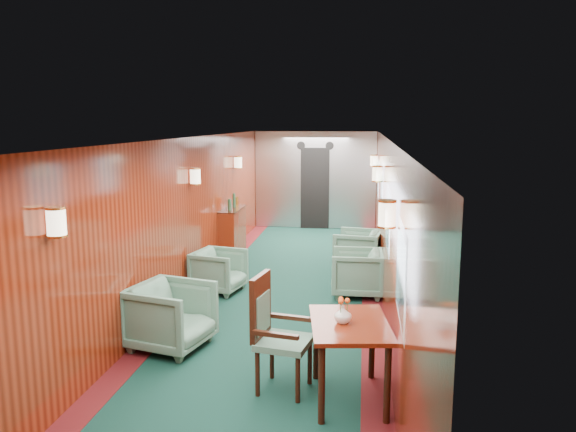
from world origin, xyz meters
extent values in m
plane|color=#0D3127|center=(0.00, 0.00, 0.00)|extent=(12.00, 12.00, 0.00)
cube|color=silver|center=(0.00, 0.00, 2.35)|extent=(3.00, 12.00, 0.10)
cube|color=silver|center=(0.00, 0.00, 2.36)|extent=(1.20, 12.00, 0.06)
cube|color=maroon|center=(0.00, 6.00, 1.20)|extent=(3.00, 0.10, 2.40)
cube|color=maroon|center=(-1.50, 0.00, 1.20)|extent=(0.10, 12.00, 2.40)
cube|color=maroon|center=(1.50, 0.00, 1.20)|extent=(0.10, 12.00, 2.40)
cube|color=#480E10|center=(-1.35, 0.00, 0.00)|extent=(0.30, 12.00, 0.01)
cube|color=#480E10|center=(1.35, 0.00, 0.00)|extent=(0.30, 12.00, 0.01)
cube|color=silver|center=(0.00, 5.92, 1.20)|extent=(2.98, 0.12, 2.38)
cube|color=black|center=(0.00, 5.84, 1.00)|extent=(0.70, 0.06, 2.00)
cylinder|color=black|center=(-0.35, 5.85, 2.05)|extent=(0.20, 0.04, 0.20)
cylinder|color=black|center=(0.35, 5.85, 2.05)|extent=(0.20, 0.04, 0.20)
cube|color=silver|center=(1.49, -3.50, 1.45)|extent=(0.02, 1.10, 0.80)
cube|color=#4A6E6F|center=(1.48, -3.50, 1.45)|extent=(0.01, 0.96, 0.66)
cube|color=silver|center=(1.49, -1.00, 1.45)|extent=(0.02, 1.10, 0.80)
cube|color=#4A6E6F|center=(1.48, -1.00, 1.45)|extent=(0.01, 0.96, 0.66)
cube|color=silver|center=(1.49, 1.50, 1.45)|extent=(0.02, 1.10, 0.80)
cube|color=#4A6E6F|center=(1.48, 1.50, 1.45)|extent=(0.01, 0.96, 0.66)
cube|color=silver|center=(1.49, 4.00, 1.45)|extent=(0.02, 1.10, 0.80)
cube|color=#4A6E6F|center=(1.48, 4.00, 1.45)|extent=(0.01, 0.96, 0.66)
cylinder|color=#FBECC3|center=(-1.40, -3.50, 1.80)|extent=(0.16, 0.16, 0.24)
cylinder|color=gold|center=(-1.40, -3.50, 1.68)|extent=(0.17, 0.17, 0.02)
cylinder|color=#FBECC3|center=(1.40, -2.70, 1.80)|extent=(0.16, 0.16, 0.24)
cylinder|color=gold|center=(1.40, -2.70, 1.68)|extent=(0.17, 0.17, 0.02)
cylinder|color=#FBECC3|center=(-1.40, 0.50, 1.80)|extent=(0.16, 0.16, 0.24)
cylinder|color=gold|center=(-1.40, 0.50, 1.68)|extent=(0.17, 0.17, 0.02)
cylinder|color=#FBECC3|center=(1.40, 1.30, 1.80)|extent=(0.16, 0.16, 0.24)
cylinder|color=gold|center=(1.40, 1.30, 1.68)|extent=(0.17, 0.17, 0.02)
cylinder|color=#FBECC3|center=(-1.40, 3.50, 1.80)|extent=(0.16, 0.16, 0.24)
cylinder|color=gold|center=(-1.40, 3.50, 1.68)|extent=(0.17, 0.17, 0.02)
cylinder|color=#FBECC3|center=(1.40, 4.30, 1.80)|extent=(0.16, 0.16, 0.24)
cylinder|color=gold|center=(1.40, 4.30, 1.68)|extent=(0.17, 0.17, 0.02)
cube|color=maroon|center=(1.08, -2.80, 0.75)|extent=(0.86, 1.12, 0.04)
cylinder|color=black|center=(0.85, -3.28, 0.37)|extent=(0.06, 0.06, 0.73)
cylinder|color=black|center=(1.42, -3.20, 0.37)|extent=(0.06, 0.06, 0.73)
cylinder|color=black|center=(0.73, -2.40, 0.37)|extent=(0.06, 0.06, 0.73)
cylinder|color=black|center=(1.30, -2.32, 0.37)|extent=(0.06, 0.06, 0.73)
cube|color=#204C3F|center=(0.44, -2.70, 0.50)|extent=(0.58, 0.58, 0.06)
cube|color=black|center=(0.20, -2.65, 0.84)|extent=(0.14, 0.45, 0.65)
cube|color=#204C3F|center=(0.22, -2.66, 0.78)|extent=(0.08, 0.34, 0.39)
cube|color=black|center=(0.39, -2.94, 0.67)|extent=(0.45, 0.14, 0.04)
cube|color=black|center=(0.48, -2.45, 0.67)|extent=(0.45, 0.14, 0.04)
cylinder|color=black|center=(0.20, -2.86, 0.23)|extent=(0.05, 0.05, 0.46)
cylinder|color=black|center=(0.60, -2.94, 0.23)|extent=(0.05, 0.05, 0.46)
cylinder|color=black|center=(0.28, -2.46, 0.23)|extent=(0.05, 0.05, 0.46)
cylinder|color=black|center=(0.68, -2.53, 0.23)|extent=(0.05, 0.05, 0.46)
cube|color=maroon|center=(-1.34, 2.64, 0.48)|extent=(0.32, 1.07, 0.96)
cube|color=black|center=(-1.33, 2.64, 0.96)|extent=(0.34, 1.09, 0.02)
cylinder|color=#23462D|center=(-1.32, 2.37, 1.08)|extent=(0.07, 0.07, 0.22)
cylinder|color=#23462D|center=(-1.32, 2.74, 1.11)|extent=(0.06, 0.06, 0.28)
cylinder|color=gold|center=(-1.32, 2.96, 1.06)|extent=(0.08, 0.08, 0.18)
imported|color=silver|center=(1.01, -2.83, 0.86)|extent=(0.17, 0.17, 0.17)
imported|color=#204C3F|center=(-1.02, -1.83, 0.39)|extent=(1.03, 1.01, 0.78)
imported|color=#204C3F|center=(-1.03, 0.41, 0.33)|extent=(0.86, 0.85, 0.66)
imported|color=#204C3F|center=(1.11, 0.51, 0.35)|extent=(0.78, 0.76, 0.71)
imported|color=#204C3F|center=(1.11, 1.98, 0.37)|extent=(0.91, 0.90, 0.73)
camera|label=1|loc=(1.17, -7.87, 2.65)|focal=35.00mm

